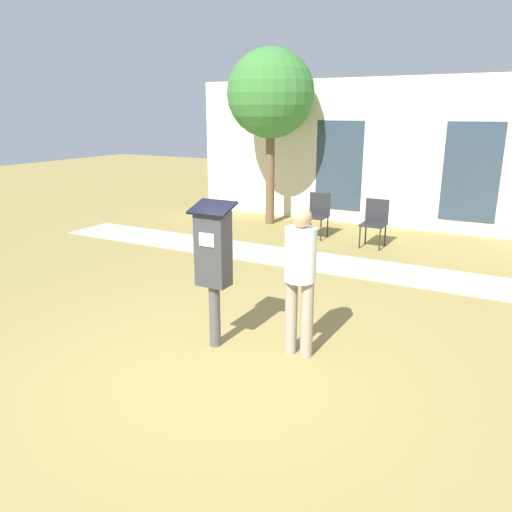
% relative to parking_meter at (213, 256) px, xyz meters
% --- Properties ---
extents(ground_plane, '(40.00, 40.00, 0.00)m').
position_rel_parking_meter_xyz_m(ground_plane, '(0.36, -0.46, -1.02)').
color(ground_plane, olive).
extents(sidewalk, '(12.00, 1.10, 0.02)m').
position_rel_parking_meter_xyz_m(sidewalk, '(0.36, 3.51, -1.01)').
color(sidewalk, '#A3A099').
rests_on(sidewalk, ground).
extents(building_facade, '(10.00, 0.26, 3.20)m').
position_rel_parking_meter_xyz_m(building_facade, '(0.36, 6.93, 0.58)').
color(building_facade, beige).
rests_on(building_facade, ground).
extents(parking_meter, '(0.44, 0.31, 1.59)m').
position_rel_parking_meter_xyz_m(parking_meter, '(0.00, 0.00, 0.00)').
color(parking_meter, '#4C4C4C').
rests_on(parking_meter, ground).
extents(person_standing, '(0.32, 0.32, 1.58)m').
position_rel_parking_meter_xyz_m(person_standing, '(0.88, 0.25, -0.09)').
color(person_standing, gray).
rests_on(person_standing, ground).
extents(outdoor_chair_left, '(0.44, 0.44, 0.90)m').
position_rel_parking_meter_xyz_m(outdoor_chair_left, '(-0.89, 5.19, -0.49)').
color(outdoor_chair_left, '#262628').
rests_on(outdoor_chair_left, ground).
extents(outdoor_chair_middle, '(0.44, 0.44, 0.90)m').
position_rel_parking_meter_xyz_m(outdoor_chair_middle, '(0.34, 5.01, -0.49)').
color(outdoor_chair_middle, '#262628').
rests_on(outdoor_chair_middle, ground).
extents(tree, '(1.90, 1.90, 3.82)m').
position_rel_parking_meter_xyz_m(tree, '(-2.34, 5.90, 1.83)').
color(tree, brown).
rests_on(tree, ground).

